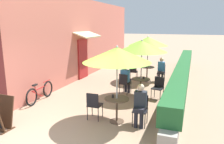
% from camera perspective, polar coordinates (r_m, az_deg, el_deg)
% --- Properties ---
extents(ground_plane, '(120.00, 120.00, 0.00)m').
position_cam_1_polar(ground_plane, '(5.98, -15.14, -16.97)').
color(ground_plane, '#9E7F66').
extents(cafe_facade_wall, '(0.98, 13.69, 4.20)m').
position_cam_1_polar(cafe_facade_wall, '(12.31, -7.17, 8.62)').
color(cafe_facade_wall, '#C66B5B').
rests_on(cafe_facade_wall, ground_plane).
extents(planter_hedge, '(0.60, 12.69, 1.01)m').
position_cam_1_polar(planter_hedge, '(11.17, 17.98, -0.33)').
color(planter_hedge, gray).
rests_on(planter_hedge, ground_plane).
extents(patio_table_near, '(0.73, 0.73, 0.74)m').
position_cam_1_polar(patio_table_near, '(6.57, 1.25, -8.69)').
color(patio_table_near, brown).
rests_on(patio_table_near, ground_plane).
extents(patio_umbrella_near, '(1.96, 1.96, 2.30)m').
position_cam_1_polar(patio_umbrella_near, '(6.19, 1.32, 4.52)').
color(patio_umbrella_near, '#B7B7BC').
rests_on(patio_umbrella_near, ground_plane).
extents(cafe_chair_near_left, '(0.41, 0.41, 0.87)m').
position_cam_1_polar(cafe_chair_near_left, '(6.48, 7.51, -9.18)').
color(cafe_chair_near_left, black).
rests_on(cafe_chair_near_left, ground_plane).
extents(seated_patron_near_left, '(0.35, 0.41, 1.25)m').
position_cam_1_polar(seated_patron_near_left, '(6.32, 7.35, -8.10)').
color(seated_patron_near_left, '#23232D').
rests_on(seated_patron_near_left, ground_plane).
extents(cafe_chair_near_right, '(0.41, 0.41, 0.87)m').
position_cam_1_polar(cafe_chair_near_right, '(6.74, -4.74, -8.24)').
color(cafe_chair_near_right, black).
rests_on(cafe_chair_near_right, ground_plane).
extents(coffee_cup_near, '(0.07, 0.07, 0.09)m').
position_cam_1_polar(coffee_cup_near, '(6.55, 0.20, -6.29)').
color(coffee_cup_near, '#232328').
rests_on(coffee_cup_near, patio_table_near).
extents(patio_table_mid, '(0.73, 0.73, 0.74)m').
position_cam_1_polar(patio_table_mid, '(8.89, 7.52, -3.11)').
color(patio_table_mid, brown).
rests_on(patio_table_mid, ground_plane).
extents(patio_umbrella_mid, '(1.96, 1.96, 2.30)m').
position_cam_1_polar(patio_umbrella_mid, '(8.61, 7.81, 6.65)').
color(patio_umbrella_mid, '#B7B7BC').
rests_on(patio_umbrella_mid, ground_plane).
extents(cafe_chair_mid_left, '(0.47, 0.47, 0.87)m').
position_cam_1_polar(cafe_chair_mid_left, '(9.12, 3.26, -2.67)').
color(cafe_chair_mid_left, black).
rests_on(cafe_chair_mid_left, ground_plane).
extents(seated_patron_mid_left, '(0.39, 0.45, 1.25)m').
position_cam_1_polar(seated_patron_mid_left, '(9.17, 3.61, -1.48)').
color(seated_patron_mid_left, '#23232D').
rests_on(seated_patron_mid_left, ground_plane).
extents(cafe_chair_mid_right, '(0.47, 0.47, 0.87)m').
position_cam_1_polar(cafe_chair_mid_right, '(8.71, 11.98, -3.65)').
color(cafe_chair_mid_right, black).
rests_on(cafe_chair_mid_right, ground_plane).
extents(coffee_cup_mid, '(0.07, 0.07, 0.09)m').
position_cam_1_polar(coffee_cup_mid, '(8.82, 8.27, -1.48)').
color(coffee_cup_mid, '#232328').
rests_on(coffee_cup_mid, patio_table_mid).
extents(patio_table_far, '(0.73, 0.73, 0.74)m').
position_cam_1_polar(patio_table_far, '(11.35, 9.14, 0.25)').
color(patio_table_far, brown).
rests_on(patio_table_far, ground_plane).
extents(patio_umbrella_far, '(1.96, 1.96, 2.30)m').
position_cam_1_polar(patio_umbrella_far, '(11.13, 9.41, 7.90)').
color(patio_umbrella_far, '#B7B7BC').
rests_on(patio_umbrella_far, ground_plane).
extents(cafe_chair_far_left, '(0.43, 0.43, 0.87)m').
position_cam_1_polar(cafe_chair_far_left, '(11.37, 12.72, 0.08)').
color(cafe_chair_far_left, black).
rests_on(cafe_chair_far_left, ground_plane).
extents(seated_patron_far_left, '(0.36, 0.42, 1.25)m').
position_cam_1_polar(seated_patron_far_left, '(11.22, 12.73, 0.82)').
color(seated_patron_far_left, '#23232D').
rests_on(seated_patron_far_left, ground_plane).
extents(cafe_chair_far_right, '(0.43, 0.43, 0.87)m').
position_cam_1_polar(cafe_chair_far_right, '(11.38, 5.56, 0.35)').
color(cafe_chair_far_right, black).
rests_on(cafe_chair_far_right, ground_plane).
extents(bicycle_leaning, '(0.20, 1.71, 0.74)m').
position_cam_1_polar(bicycle_leaning, '(8.78, -18.27, -5.09)').
color(bicycle_leaning, black).
rests_on(bicycle_leaning, ground_plane).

